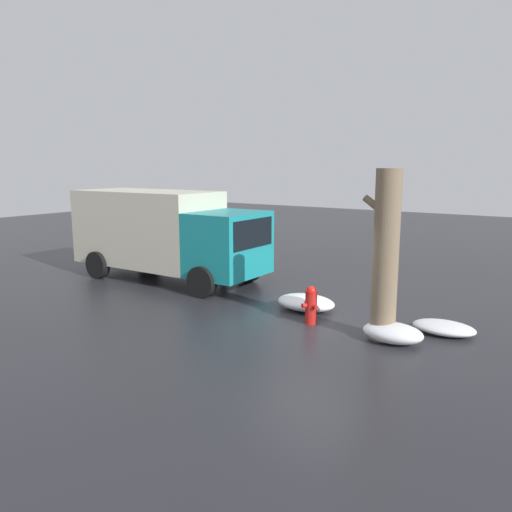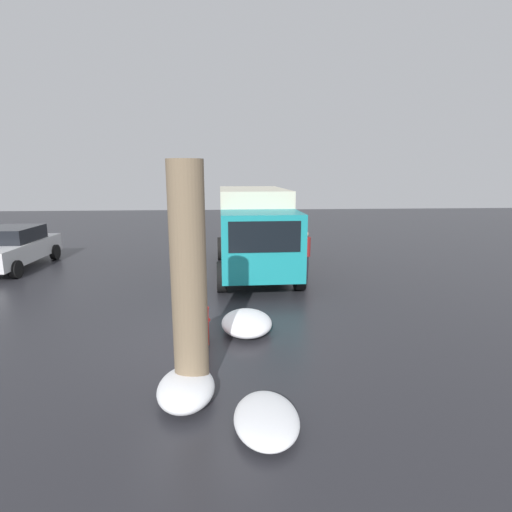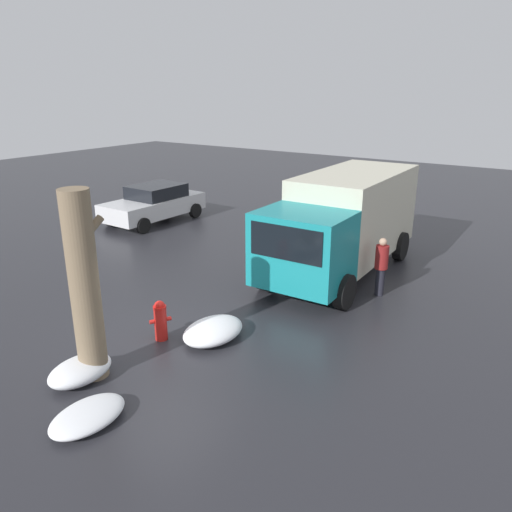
{
  "view_description": "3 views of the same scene",
  "coord_description": "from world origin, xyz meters",
  "px_view_note": "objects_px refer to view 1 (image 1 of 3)",
  "views": [
    {
      "loc": [
        -5.36,
        10.04,
        3.68
      ],
      "look_at": [
        2.46,
        -1.29,
        1.18
      ],
      "focal_mm": 35.0,
      "sensor_mm": 36.0,
      "label": 1
    },
    {
      "loc": [
        -7.63,
        -0.55,
        3.44
      ],
      "look_at": [
        3.04,
        -1.31,
        1.19
      ],
      "focal_mm": 28.0,
      "sensor_mm": 36.0,
      "label": 2
    },
    {
      "loc": [
        -6.95,
        -7.19,
        5.27
      ],
      "look_at": [
        3.28,
        -0.29,
        1.06
      ],
      "focal_mm": 35.0,
      "sensor_mm": 36.0,
      "label": 3
    }
  ],
  "objects_px": {
    "fire_hydrant": "(311,304)",
    "pedestrian": "(223,250)",
    "tree_trunk": "(386,255)",
    "delivery_truck": "(165,232)"
  },
  "relations": [
    {
      "from": "tree_trunk",
      "to": "delivery_truck",
      "type": "bearing_deg",
      "value": -10.71
    },
    {
      "from": "pedestrian",
      "to": "tree_trunk",
      "type": "bearing_deg",
      "value": 8.7
    },
    {
      "from": "tree_trunk",
      "to": "pedestrian",
      "type": "distance_m",
      "value": 7.53
    },
    {
      "from": "tree_trunk",
      "to": "delivery_truck",
      "type": "relative_size",
      "value": 0.54
    },
    {
      "from": "fire_hydrant",
      "to": "pedestrian",
      "type": "bearing_deg",
      "value": -90.7
    },
    {
      "from": "tree_trunk",
      "to": "delivery_truck",
      "type": "xyz_separation_m",
      "value": [
        7.93,
        -1.5,
        -0.26
      ]
    },
    {
      "from": "fire_hydrant",
      "to": "pedestrian",
      "type": "relative_size",
      "value": 0.58
    },
    {
      "from": "fire_hydrant",
      "to": "delivery_truck",
      "type": "xyz_separation_m",
      "value": [
        6.17,
        -1.45,
        1.1
      ]
    },
    {
      "from": "tree_trunk",
      "to": "fire_hydrant",
      "type": "bearing_deg",
      "value": -1.59
    },
    {
      "from": "delivery_truck",
      "to": "pedestrian",
      "type": "relative_size",
      "value": 4.25
    }
  ]
}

